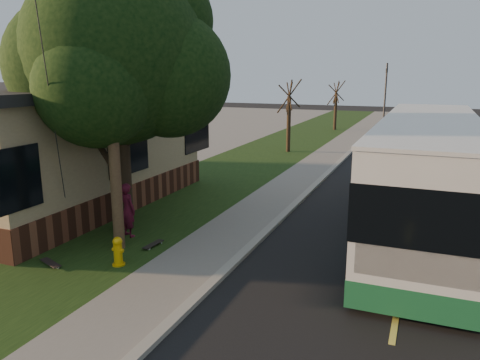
# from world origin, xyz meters

# --- Properties ---
(ground) EXTENTS (120.00, 120.00, 0.00)m
(ground) POSITION_xyz_m (0.00, 0.00, 0.00)
(ground) COLOR black
(ground) RESTS_ON ground
(road) EXTENTS (8.00, 80.00, 0.01)m
(road) POSITION_xyz_m (4.00, 10.00, 0.01)
(road) COLOR black
(road) RESTS_ON ground
(curb) EXTENTS (0.25, 80.00, 0.12)m
(curb) POSITION_xyz_m (0.00, 10.00, 0.06)
(curb) COLOR gray
(curb) RESTS_ON ground
(sidewalk) EXTENTS (2.00, 80.00, 0.08)m
(sidewalk) POSITION_xyz_m (-1.00, 10.00, 0.04)
(sidewalk) COLOR slate
(sidewalk) RESTS_ON ground
(grass_verge) EXTENTS (5.00, 80.00, 0.07)m
(grass_verge) POSITION_xyz_m (-4.50, 10.00, 0.04)
(grass_verge) COLOR black
(grass_verge) RESTS_ON ground
(building_lot) EXTENTS (15.00, 80.00, 0.04)m
(building_lot) POSITION_xyz_m (-14.50, 10.00, 0.02)
(building_lot) COLOR slate
(building_lot) RESTS_ON ground
(fire_hydrant) EXTENTS (0.32, 0.32, 0.74)m
(fire_hydrant) POSITION_xyz_m (-2.60, 0.00, 0.43)
(fire_hydrant) COLOR #DDA80B
(fire_hydrant) RESTS_ON grass_verge
(utility_pole) EXTENTS (2.86, 3.21, 9.07)m
(utility_pole) POSITION_xyz_m (-3.31, 0.99, 4.63)
(utility_pole) COLOR #473321
(utility_pole) RESTS_ON ground
(leafy_tree) EXTENTS (6.30, 6.00, 7.80)m
(leafy_tree) POSITION_xyz_m (-4.17, 2.65, 5.17)
(leafy_tree) COLOR black
(leafy_tree) RESTS_ON grass_verge
(bare_tree_near) EXTENTS (1.38, 1.21, 4.31)m
(bare_tree_near) POSITION_xyz_m (-3.50, 18.00, 2.15)
(bare_tree_near) COLOR black
(bare_tree_near) RESTS_ON grass_verge
(bare_tree_far) EXTENTS (1.38, 1.21, 4.03)m
(bare_tree_far) POSITION_xyz_m (-3.00, 30.00, 2.00)
(bare_tree_far) COLOR black
(bare_tree_far) RESTS_ON grass_verge
(traffic_signal) EXTENTS (0.18, 0.22, 5.50)m
(traffic_signal) POSITION_xyz_m (0.50, 34.00, 3.16)
(traffic_signal) COLOR #2D2D30
(traffic_signal) RESTS_ON ground
(transit_bus) EXTENTS (2.93, 12.70, 3.43)m
(transit_bus) POSITION_xyz_m (4.34, 6.05, 1.83)
(transit_bus) COLOR silver
(transit_bus) RESTS_ON ground
(skateboarder) EXTENTS (0.68, 0.56, 1.59)m
(skateboarder) POSITION_xyz_m (-3.62, 1.89, 0.86)
(skateboarder) COLOR #4D0F23
(skateboarder) RESTS_ON grass_verge
(skateboard_main) EXTENTS (0.25, 0.78, 0.07)m
(skateboard_main) POSITION_xyz_m (-2.50, 1.43, 0.12)
(skateboard_main) COLOR black
(skateboard_main) RESTS_ON grass_verge
(skateboard_spare) EXTENTS (0.81, 0.48, 0.07)m
(skateboard_spare) POSITION_xyz_m (-4.17, -0.64, 0.13)
(skateboard_spare) COLOR black
(skateboard_spare) RESTS_ON grass_verge
(dumpster) EXTENTS (1.77, 1.60, 1.28)m
(dumpster) POSITION_xyz_m (-9.32, 8.64, 0.68)
(dumpster) COLOR black
(dumpster) RESTS_ON building_lot
(distant_car) EXTENTS (2.34, 4.62, 1.51)m
(distant_car) POSITION_xyz_m (3.99, 28.32, 0.75)
(distant_car) COLOR black
(distant_car) RESTS_ON ground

